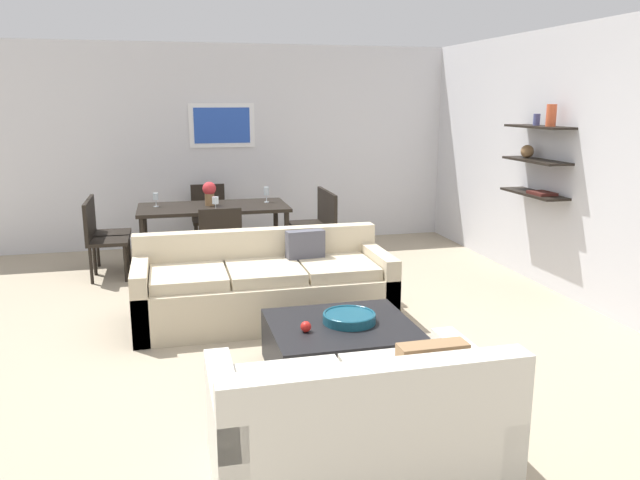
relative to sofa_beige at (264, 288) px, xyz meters
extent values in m
plane|color=tan|center=(0.10, -0.34, -0.29)|extent=(18.00, 18.00, 0.00)
cube|color=silver|center=(0.40, 3.19, 1.06)|extent=(8.40, 0.06, 2.70)
cube|color=white|center=(-0.06, 3.15, 1.34)|extent=(0.88, 0.02, 0.59)
cube|color=#264CB2|center=(-0.06, 3.13, 1.34)|extent=(0.74, 0.01, 0.47)
cube|color=silver|center=(3.13, 0.26, 1.06)|extent=(0.06, 8.20, 2.70)
cube|color=black|center=(2.96, 0.40, 1.41)|extent=(0.28, 0.90, 0.02)
cube|color=black|center=(2.96, 0.40, 1.06)|extent=(0.28, 0.90, 0.02)
cube|color=black|center=(2.96, 0.40, 0.71)|extent=(0.28, 0.90, 0.02)
cylinder|color=#D85933|center=(2.96, 0.20, 1.53)|extent=(0.10, 0.10, 0.22)
sphere|color=olive|center=(2.96, 0.58, 1.14)|extent=(0.14, 0.14, 0.14)
cylinder|color=#4C518C|center=(2.96, 0.45, 1.48)|extent=(0.07, 0.07, 0.12)
cube|color=#4C1E19|center=(2.96, 0.25, 0.74)|extent=(0.20, 0.28, 0.03)
cube|color=beige|center=(-0.01, -0.04, -0.08)|extent=(2.29, 0.90, 0.42)
cube|color=beige|center=(-0.01, 0.33, 0.31)|extent=(2.29, 0.16, 0.36)
cube|color=beige|center=(-1.08, -0.04, 0.01)|extent=(0.14, 0.90, 0.60)
cube|color=beige|center=(1.07, -0.04, 0.01)|extent=(0.14, 0.90, 0.60)
cube|color=beige|center=(-0.68, -0.08, 0.18)|extent=(0.65, 0.70, 0.10)
cube|color=beige|center=(-0.01, -0.08, 0.18)|extent=(0.65, 0.70, 0.10)
cube|color=beige|center=(0.67, -0.08, 0.18)|extent=(0.65, 0.70, 0.10)
cube|color=#4C4C56|center=(0.42, 0.15, 0.31)|extent=(0.37, 0.15, 0.36)
cube|color=silver|center=(0.10, -2.50, -0.08)|extent=(1.53, 0.90, 0.42)
cube|color=silver|center=(0.10, -2.87, 0.31)|extent=(1.53, 0.16, 0.36)
cube|color=silver|center=(0.80, -2.50, 0.01)|extent=(0.14, 0.90, 0.60)
cube|color=silver|center=(-0.59, -2.50, 0.01)|extent=(0.14, 0.90, 0.60)
cube|color=silver|center=(0.41, -2.46, 0.18)|extent=(0.60, 0.70, 0.10)
cube|color=silver|center=(-0.21, -2.46, 0.18)|extent=(0.60, 0.70, 0.10)
cube|color=#99724C|center=(0.45, -2.69, 0.31)|extent=(0.36, 0.12, 0.36)
cube|color=black|center=(0.37, -1.28, -0.10)|extent=(1.04, 0.94, 0.38)
cylinder|color=navy|center=(0.43, -1.26, 0.12)|extent=(0.39, 0.39, 0.06)
torus|color=navy|center=(0.43, -1.26, 0.15)|extent=(0.39, 0.39, 0.02)
sphere|color=red|center=(0.08, -1.37, 0.13)|extent=(0.08, 0.08, 0.08)
cube|color=black|center=(-0.30, 1.93, 0.44)|extent=(1.74, 0.87, 0.04)
cylinder|color=black|center=(-1.11, 1.55, 0.06)|extent=(0.06, 0.06, 0.71)
cylinder|color=black|center=(0.51, 1.55, 0.06)|extent=(0.06, 0.06, 0.71)
cylinder|color=black|center=(-1.11, 2.31, 0.06)|extent=(0.06, 0.06, 0.71)
cylinder|color=black|center=(0.51, 2.31, 0.06)|extent=(0.06, 0.06, 0.71)
cube|color=black|center=(0.89, 2.13, 0.14)|extent=(0.44, 0.44, 0.04)
cube|color=black|center=(1.09, 2.13, 0.37)|extent=(0.04, 0.44, 0.43)
cylinder|color=black|center=(0.71, 2.31, -0.09)|extent=(0.04, 0.04, 0.41)
cylinder|color=black|center=(0.71, 1.95, -0.09)|extent=(0.04, 0.04, 0.41)
cylinder|color=black|center=(1.07, 2.31, -0.09)|extent=(0.04, 0.04, 0.41)
cylinder|color=black|center=(1.07, 1.95, -0.09)|extent=(0.04, 0.04, 0.41)
cube|color=black|center=(-1.49, 2.13, 0.14)|extent=(0.44, 0.44, 0.04)
cube|color=black|center=(-1.69, 2.13, 0.37)|extent=(0.04, 0.44, 0.43)
cylinder|color=black|center=(-1.31, 1.95, -0.09)|extent=(0.04, 0.04, 0.41)
cylinder|color=black|center=(-1.31, 2.31, -0.09)|extent=(0.04, 0.04, 0.41)
cylinder|color=black|center=(-1.67, 1.95, -0.09)|extent=(0.04, 0.04, 0.41)
cylinder|color=black|center=(-1.67, 2.31, -0.09)|extent=(0.04, 0.04, 0.41)
cube|color=black|center=(-0.30, 1.17, 0.14)|extent=(0.44, 0.44, 0.04)
cube|color=black|center=(-0.30, 0.97, 0.37)|extent=(0.44, 0.04, 0.43)
cylinder|color=black|center=(-0.12, 1.35, -0.09)|extent=(0.04, 0.04, 0.41)
cylinder|color=black|center=(-0.48, 1.35, -0.09)|extent=(0.04, 0.04, 0.41)
cylinder|color=black|center=(-0.12, 0.99, -0.09)|extent=(0.04, 0.04, 0.41)
cylinder|color=black|center=(-0.48, 0.99, -0.09)|extent=(0.04, 0.04, 0.41)
cube|color=black|center=(-0.30, 2.69, 0.14)|extent=(0.44, 0.44, 0.04)
cube|color=black|center=(-0.30, 2.89, 0.37)|extent=(0.44, 0.04, 0.43)
cylinder|color=black|center=(-0.48, 2.51, -0.09)|extent=(0.04, 0.04, 0.41)
cylinder|color=black|center=(-0.12, 2.51, -0.09)|extent=(0.04, 0.04, 0.41)
cylinder|color=black|center=(-0.48, 2.87, -0.09)|extent=(0.04, 0.04, 0.41)
cylinder|color=black|center=(-0.12, 2.87, -0.09)|extent=(0.04, 0.04, 0.41)
cube|color=black|center=(0.89, 1.73, 0.14)|extent=(0.44, 0.44, 0.04)
cube|color=black|center=(1.09, 1.73, 0.37)|extent=(0.04, 0.44, 0.43)
cylinder|color=black|center=(0.71, 1.91, -0.09)|extent=(0.04, 0.04, 0.41)
cylinder|color=black|center=(0.71, 1.55, -0.09)|extent=(0.04, 0.04, 0.41)
cylinder|color=black|center=(1.07, 1.91, -0.09)|extent=(0.04, 0.04, 0.41)
cylinder|color=black|center=(1.07, 1.55, -0.09)|extent=(0.04, 0.04, 0.41)
cube|color=black|center=(-1.49, 1.73, 0.14)|extent=(0.44, 0.44, 0.04)
cube|color=black|center=(-1.69, 1.73, 0.37)|extent=(0.04, 0.44, 0.43)
cylinder|color=black|center=(-1.31, 1.55, -0.09)|extent=(0.04, 0.04, 0.41)
cylinder|color=black|center=(-1.31, 1.91, -0.09)|extent=(0.04, 0.04, 0.41)
cylinder|color=black|center=(-1.67, 1.55, -0.09)|extent=(0.04, 0.04, 0.41)
cylinder|color=black|center=(-1.67, 1.91, -0.09)|extent=(0.04, 0.04, 0.41)
cylinder|color=silver|center=(-0.30, 2.31, 0.46)|extent=(0.06, 0.06, 0.01)
cylinder|color=silver|center=(-0.30, 2.31, 0.50)|extent=(0.01, 0.01, 0.07)
cylinder|color=silver|center=(-0.30, 2.31, 0.58)|extent=(0.07, 0.07, 0.08)
cylinder|color=silver|center=(-0.30, 1.55, 0.46)|extent=(0.06, 0.06, 0.01)
cylinder|color=silver|center=(-0.30, 1.55, 0.50)|extent=(0.01, 0.01, 0.08)
cylinder|color=silver|center=(-0.30, 1.55, 0.58)|extent=(0.07, 0.07, 0.08)
cylinder|color=silver|center=(-0.95, 2.04, 0.46)|extent=(0.06, 0.06, 0.01)
cylinder|color=silver|center=(-0.95, 2.04, 0.50)|extent=(0.01, 0.01, 0.08)
cylinder|color=silver|center=(-0.95, 2.04, 0.58)|extent=(0.06, 0.06, 0.08)
cylinder|color=silver|center=(0.35, 2.04, 0.46)|extent=(0.06, 0.06, 0.01)
cylinder|color=silver|center=(0.35, 2.04, 0.51)|extent=(0.01, 0.01, 0.08)
cylinder|color=silver|center=(0.35, 2.04, 0.60)|extent=(0.06, 0.06, 0.10)
cylinder|color=olive|center=(-0.33, 1.97, 0.53)|extent=(0.11, 0.11, 0.14)
sphere|color=red|center=(-0.33, 1.97, 0.66)|extent=(0.16, 0.16, 0.16)
camera|label=1|loc=(-0.81, -5.40, 1.69)|focal=34.90mm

